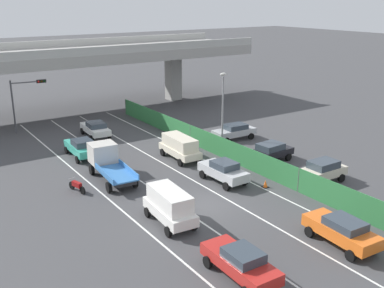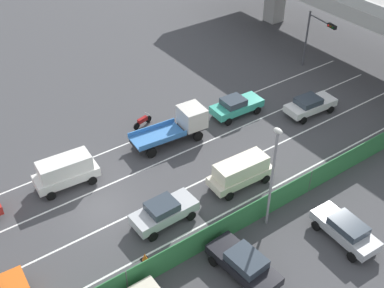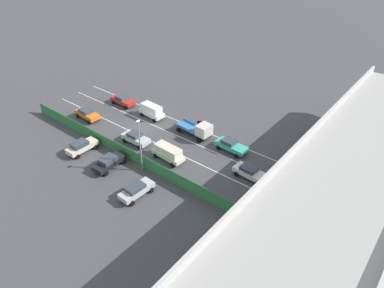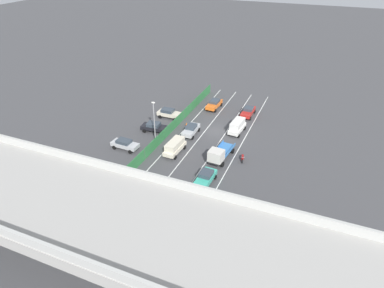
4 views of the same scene
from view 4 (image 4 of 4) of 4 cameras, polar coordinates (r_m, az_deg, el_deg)
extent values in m
plane|color=#424244|center=(56.98, 4.10, 2.22)|extent=(300.00, 300.00, 0.00)
cube|color=silver|center=(51.46, 7.65, -1.41)|extent=(0.14, 46.39, 0.01)
cube|color=silver|center=(52.24, 4.03, -0.65)|extent=(0.14, 46.39, 0.01)
cube|color=silver|center=(53.24, 0.54, 0.09)|extent=(0.14, 46.39, 0.01)
cube|color=silver|center=(54.44, -2.82, 0.80)|extent=(0.14, 46.39, 0.01)
cube|color=#A09E99|center=(30.82, -14.53, -11.86)|extent=(50.20, 11.18, 1.23)
cube|color=#B2B2AD|center=(33.48, -9.51, -4.92)|extent=(50.20, 0.30, 0.90)
cube|color=#B2B2AD|center=(27.41, -21.52, -16.89)|extent=(50.20, 0.30, 0.90)
cube|color=#2D753D|center=(54.65, -4.43, 1.96)|extent=(0.06, 42.39, 1.83)
cylinder|color=#4C514C|center=(72.35, 3.13, 9.49)|extent=(0.10, 0.10, 1.83)
cylinder|color=#4C514C|center=(60.30, -1.44, 4.97)|extent=(0.10, 0.10, 1.83)
cylinder|color=#4C514C|center=(49.36, -8.07, -1.72)|extent=(0.10, 0.10, 1.83)
cylinder|color=#4C514C|center=(40.46, -18.14, -11.67)|extent=(0.10, 0.10, 1.83)
cube|color=#B7BABC|center=(55.43, -0.18, 2.39)|extent=(1.84, 4.34, 0.67)
cube|color=#333D47|center=(55.27, -0.13, 3.00)|extent=(1.58, 1.89, 0.52)
cylinder|color=black|center=(54.20, 0.11, 1.08)|extent=(0.23, 0.64, 0.64)
cylinder|color=black|center=(54.77, -1.59, 1.41)|extent=(0.23, 0.64, 0.64)
cylinder|color=black|center=(56.59, 1.18, 2.45)|extent=(0.23, 0.64, 0.64)
cylinder|color=black|center=(57.14, -0.46, 2.76)|extent=(0.23, 0.64, 0.64)
cube|color=orange|center=(64.78, 3.79, 6.74)|extent=(2.03, 4.61, 0.69)
cube|color=#333D47|center=(64.74, 3.89, 7.28)|extent=(1.68, 2.21, 0.47)
cylinder|color=black|center=(63.40, 3.99, 5.66)|extent=(0.26, 0.65, 0.64)
cylinder|color=black|center=(64.01, 2.51, 5.97)|extent=(0.26, 0.65, 0.64)
cylinder|color=black|center=(66.00, 5.01, 6.68)|extent=(0.26, 0.65, 0.64)
cylinder|color=black|center=(66.59, 3.58, 6.96)|extent=(0.26, 0.65, 0.64)
cube|color=teal|center=(44.18, 2.22, -5.94)|extent=(1.94, 4.54, 0.64)
cube|color=#333D47|center=(44.13, 2.43, -5.05)|extent=(1.63, 1.87, 0.53)
cylinder|color=black|center=(43.09, 2.52, -7.85)|extent=(0.24, 0.65, 0.64)
cylinder|color=black|center=(43.63, 0.34, -7.25)|extent=(0.24, 0.65, 0.64)
cylinder|color=black|center=(45.35, 3.99, -5.65)|extent=(0.24, 0.65, 0.64)
cylinder|color=black|center=(45.87, 1.92, -5.11)|extent=(0.24, 0.65, 0.64)
cube|color=silver|center=(41.61, -4.80, -8.78)|extent=(2.06, 4.60, 0.60)
cube|color=#333D47|center=(41.48, -4.60, -7.94)|extent=(1.69, 2.07, 0.49)
cylinder|color=black|center=(40.56, -4.76, -10.87)|extent=(0.26, 0.65, 0.64)
cylinder|color=black|center=(41.31, -6.94, -10.11)|extent=(0.26, 0.65, 0.64)
cylinder|color=black|center=(42.56, -2.67, -8.43)|extent=(0.26, 0.65, 0.64)
cylinder|color=black|center=(43.27, -4.78, -7.75)|extent=(0.26, 0.65, 0.64)
cube|color=beige|center=(50.55, -2.95, -0.76)|extent=(1.94, 4.72, 0.58)
cube|color=beige|center=(50.14, -2.97, 0.00)|extent=(1.69, 3.87, 0.99)
cylinder|color=black|center=(49.27, -2.88, -2.31)|extent=(0.25, 0.65, 0.64)
cylinder|color=black|center=(49.99, -4.65, -1.84)|extent=(0.25, 0.65, 0.64)
cylinder|color=black|center=(51.64, -1.27, -0.57)|extent=(0.25, 0.65, 0.64)
cylinder|color=black|center=(52.32, -2.98, -0.15)|extent=(0.25, 0.65, 0.64)
cube|color=red|center=(62.55, 9.53, 5.41)|extent=(1.84, 4.65, 0.63)
cube|color=#333D47|center=(62.52, 9.63, 5.97)|extent=(1.58, 1.89, 0.51)
cylinder|color=black|center=(61.20, 9.89, 4.29)|extent=(0.23, 0.64, 0.64)
cylinder|color=black|center=(61.57, 8.32, 4.60)|extent=(0.23, 0.64, 0.64)
cylinder|color=black|center=(63.97, 10.62, 5.43)|extent=(0.23, 0.64, 0.64)
cylinder|color=black|center=(64.32, 9.11, 5.72)|extent=(0.23, 0.64, 0.64)
cube|color=silver|center=(56.50, 7.69, 2.67)|extent=(2.05, 4.47, 0.66)
cube|color=silver|center=(56.10, 7.75, 3.45)|extent=(1.79, 3.67, 1.08)
cylinder|color=black|center=(55.26, 7.98, 1.39)|extent=(0.27, 0.65, 0.64)
cylinder|color=black|center=(55.75, 6.30, 1.79)|extent=(0.27, 0.65, 0.64)
cylinder|color=black|center=(57.75, 8.97, 2.67)|extent=(0.27, 0.65, 0.64)
cylinder|color=black|center=(58.21, 7.35, 3.05)|extent=(0.27, 0.65, 0.64)
cube|color=black|center=(49.47, 5.07, -1.69)|extent=(2.08, 6.08, 0.25)
cube|color=beige|center=(47.34, 4.14, -1.97)|extent=(2.15, 1.95, 1.58)
cube|color=#3875BC|center=(50.15, 5.50, -0.99)|extent=(2.33, 4.17, 0.10)
cube|color=#3875BC|center=(49.76, 6.54, -1.06)|extent=(0.40, 4.02, 0.39)
cube|color=#3875BC|center=(50.34, 4.50, -0.53)|extent=(0.40, 4.02, 0.39)
cylinder|color=black|center=(47.77, 5.22, -3.48)|extent=(0.32, 0.82, 0.80)
cylinder|color=black|center=(48.40, 3.02, -2.88)|extent=(0.32, 0.82, 0.80)
cylinder|color=black|center=(50.97, 6.97, -1.18)|extent=(0.32, 0.82, 0.80)
cylinder|color=black|center=(51.56, 4.89, -0.64)|extent=(0.32, 0.82, 0.80)
cylinder|color=black|center=(48.95, 8.57, -2.93)|extent=(0.24, 0.61, 0.60)
cylinder|color=black|center=(50.08, 8.61, -2.08)|extent=(0.24, 0.61, 0.60)
cube|color=maroon|center=(49.36, 8.61, -2.23)|extent=(0.49, 0.96, 0.36)
cylinder|color=#B2B2B2|center=(48.70, 8.63, -2.26)|extent=(0.59, 0.17, 0.03)
cube|color=beige|center=(61.09, -3.86, 5.15)|extent=(4.36, 1.76, 0.65)
cube|color=#333D47|center=(60.98, -4.17, 5.72)|extent=(2.17, 1.54, 0.56)
cylinder|color=black|center=(61.43, -2.24, 4.86)|extent=(0.64, 0.22, 0.64)
cylinder|color=black|center=(60.01, -2.93, 4.17)|extent=(0.64, 0.22, 0.64)
cylinder|color=black|center=(62.62, -4.72, 5.30)|extent=(0.64, 0.22, 0.64)
cylinder|color=black|center=(61.23, -5.45, 4.64)|extent=(0.64, 0.22, 0.64)
cube|color=black|center=(56.66, -6.36, 2.81)|extent=(4.64, 2.17, 0.58)
cube|color=#333D47|center=(56.47, -6.57, 3.33)|extent=(2.22, 1.77, 0.54)
cylinder|color=black|center=(57.05, -4.56, 2.60)|extent=(0.65, 0.27, 0.64)
cylinder|color=black|center=(55.57, -5.27, 1.75)|extent=(0.65, 0.27, 0.64)
cylinder|color=black|center=(58.20, -7.36, 3.04)|extent=(0.65, 0.27, 0.64)
cylinder|color=black|center=(56.75, -8.13, 2.21)|extent=(0.65, 0.27, 0.64)
cube|color=#B2B5B7|center=(52.48, -11.33, -0.09)|extent=(4.42, 1.91, 0.59)
cube|color=#333D47|center=(52.29, -11.54, 0.45)|extent=(2.22, 1.60, 0.48)
cylinder|color=black|center=(52.52, -9.44, -0.44)|extent=(0.65, 0.25, 0.64)
cylinder|color=black|center=(51.36, -10.48, -1.33)|extent=(0.65, 0.25, 0.64)
cylinder|color=black|center=(54.08, -12.04, 0.26)|extent=(0.65, 0.25, 0.64)
cylinder|color=black|center=(52.95, -13.11, -0.59)|extent=(0.65, 0.25, 0.64)
cylinder|color=#47474C|center=(34.39, 0.48, -14.56)|extent=(0.18, 0.18, 5.51)
cylinder|color=#47474C|center=(33.33, -2.05, -10.57)|extent=(3.34, 0.55, 0.12)
cube|color=black|center=(33.90, -4.01, -9.80)|extent=(0.99, 0.40, 0.32)
sphere|color=red|center=(33.87, -3.43, -9.82)|extent=(0.20, 0.20, 0.20)
sphere|color=#3B2806|center=(34.00, -3.86, -9.65)|extent=(0.20, 0.20, 0.20)
sphere|color=black|center=(34.13, -4.28, -9.48)|extent=(0.20, 0.20, 0.20)
cylinder|color=gray|center=(51.53, -6.40, 3.25)|extent=(0.16, 0.16, 7.04)
ellipsoid|color=silver|center=(49.93, -6.65, 7.01)|extent=(0.60, 0.36, 0.28)
cone|color=orange|center=(58.50, -0.95, 3.42)|extent=(0.36, 0.36, 0.56)
cube|color=black|center=(58.62, -0.94, 3.19)|extent=(0.47, 0.47, 0.03)
camera|label=1|loc=(72.14, 24.33, 17.32)|focal=43.01mm
camera|label=2|loc=(67.74, -12.59, 26.48)|focal=45.58mm
camera|label=3|loc=(47.85, -56.07, 18.53)|focal=32.44mm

